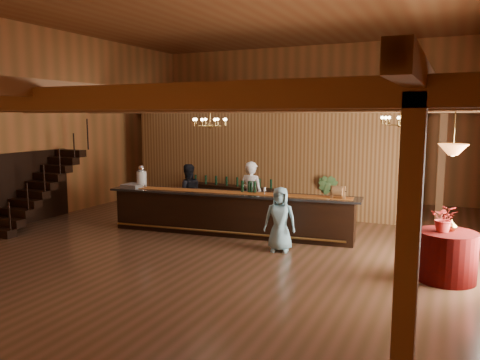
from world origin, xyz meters
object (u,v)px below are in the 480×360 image
at_px(floor_plant, 327,197).
at_px(backbar_shelf, 232,199).
at_px(pendant_lamp, 453,149).
at_px(bartender, 251,196).
at_px(tasting_bar, 230,213).
at_px(chandelier_right, 401,120).
at_px(beverage_dispenser, 142,177).
at_px(staff_second, 188,193).
at_px(guest, 280,219).
at_px(raffle_drum, 338,191).
at_px(round_table, 446,256).
at_px(chandelier_left, 210,122).

bearing_deg(floor_plant, backbar_shelf, -172.05).
bearing_deg(pendant_lamp, bartender, 156.68).
height_order(tasting_bar, chandelier_right, chandelier_right).
relative_size(beverage_dispenser, staff_second, 0.36).
height_order(bartender, staff_second, bartender).
xyz_separation_m(tasting_bar, backbar_shelf, (-1.13, 2.44, -0.13)).
bearing_deg(backbar_shelf, tasting_bar, -57.22).
height_order(pendant_lamp, guest, pendant_lamp).
relative_size(raffle_drum, bartender, 0.19).
distance_m(backbar_shelf, round_table, 7.24).
distance_m(backbar_shelf, pendant_lamp, 7.51).
bearing_deg(staff_second, chandelier_right, 134.62).
relative_size(bartender, guest, 1.26).
xyz_separation_m(round_table, pendant_lamp, (-0.00, 0.00, 1.95)).
distance_m(beverage_dispenser, staff_second, 1.41).
relative_size(pendant_lamp, guest, 0.62).
xyz_separation_m(beverage_dispenser, bartender, (2.79, 0.96, -0.46)).
relative_size(round_table, pendant_lamp, 1.17).
height_order(raffle_drum, bartender, bartender).
bearing_deg(chandelier_left, chandelier_right, 12.50).
xyz_separation_m(backbar_shelf, bartender, (1.40, -1.72, 0.49)).
relative_size(tasting_bar, floor_plant, 5.04).
height_order(pendant_lamp, floor_plant, pendant_lamp).
height_order(round_table, guest, guest).
height_order(pendant_lamp, staff_second, pendant_lamp).
bearing_deg(chandelier_right, floor_plant, 129.30).
relative_size(round_table, bartender, 0.58).
bearing_deg(chandelier_right, raffle_drum, 173.73).
bearing_deg(tasting_bar, round_table, -21.67).
relative_size(staff_second, floor_plant, 1.28).
bearing_deg(backbar_shelf, bartender, -42.98).
bearing_deg(floor_plant, staff_second, -148.93).
height_order(backbar_shelf, bartender, bartender).
bearing_deg(guest, raffle_drum, 37.27).
xyz_separation_m(beverage_dispenser, floor_plant, (4.28, 3.09, -0.72)).
distance_m(round_table, pendant_lamp, 1.95).
bearing_deg(round_table, backbar_shelf, 148.51).
bearing_deg(round_table, raffle_drum, 146.07).
xyz_separation_m(raffle_drum, staff_second, (-4.36, 0.50, -0.43)).
bearing_deg(beverage_dispenser, tasting_bar, 5.59).
xyz_separation_m(tasting_bar, pendant_lamp, (5.05, -1.34, 1.86)).
distance_m(round_table, floor_plant, 5.33).
xyz_separation_m(pendant_lamp, bartender, (-4.78, 2.06, -1.50)).
bearing_deg(chandelier_right, beverage_dispenser, -176.77).
distance_m(beverage_dispenser, raffle_drum, 5.21).
bearing_deg(floor_plant, bartender, -124.89).
xyz_separation_m(chandelier_left, staff_second, (-1.58, 1.55, -2.02)).
distance_m(round_table, bartender, 5.22).
xyz_separation_m(backbar_shelf, chandelier_left, (1.00, -3.23, 2.43)).
xyz_separation_m(backbar_shelf, guest, (2.77, -3.29, 0.30)).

